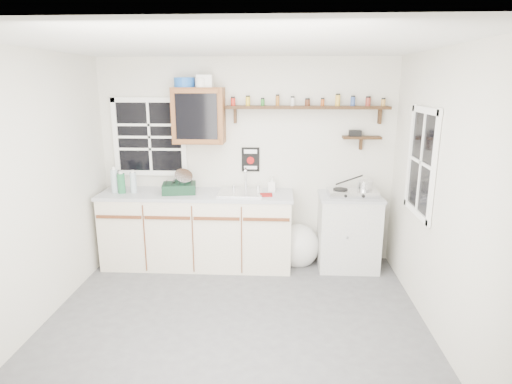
# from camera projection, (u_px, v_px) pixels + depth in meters

# --- Properties ---
(room) EXTENTS (3.64, 3.24, 2.54)m
(room) POSITION_uv_depth(u_px,v_px,m) (233.00, 194.00, 3.75)
(room) COLOR #4B4B4D
(room) RESTS_ON ground
(main_cabinet) EXTENTS (2.31, 0.63, 0.92)m
(main_cabinet) POSITION_uv_depth(u_px,v_px,m) (198.00, 229.00, 5.24)
(main_cabinet) COLOR beige
(main_cabinet) RESTS_ON floor
(right_cabinet) EXTENTS (0.73, 0.57, 0.91)m
(right_cabinet) POSITION_uv_depth(u_px,v_px,m) (348.00, 231.00, 5.17)
(right_cabinet) COLOR #B7B7B1
(right_cabinet) RESTS_ON floor
(sink) EXTENTS (0.52, 0.44, 0.29)m
(sink) POSITION_uv_depth(u_px,v_px,m) (241.00, 192.00, 5.10)
(sink) COLOR silver
(sink) RESTS_ON main_cabinet
(upper_cabinet) EXTENTS (0.60, 0.32, 0.65)m
(upper_cabinet) POSITION_uv_depth(u_px,v_px,m) (199.00, 116.00, 5.04)
(upper_cabinet) COLOR brown
(upper_cabinet) RESTS_ON wall_back
(upper_cabinet_clutter) EXTENTS (0.45, 0.24, 0.14)m
(upper_cabinet_clutter) POSITION_uv_depth(u_px,v_px,m) (193.00, 82.00, 4.94)
(upper_cabinet_clutter) COLOR #1951A8
(upper_cabinet_clutter) RESTS_ON upper_cabinet
(spice_shelf) EXTENTS (1.91, 0.18, 0.35)m
(spice_shelf) POSITION_uv_depth(u_px,v_px,m) (308.00, 107.00, 5.01)
(spice_shelf) COLOR black
(spice_shelf) RESTS_ON wall_back
(secondary_shelf) EXTENTS (0.45, 0.16, 0.24)m
(secondary_shelf) POSITION_uv_depth(u_px,v_px,m) (360.00, 137.00, 5.08)
(secondary_shelf) COLOR black
(secondary_shelf) RESTS_ON wall_back
(warning_sign) EXTENTS (0.22, 0.02, 0.30)m
(warning_sign) POSITION_uv_depth(u_px,v_px,m) (251.00, 159.00, 5.28)
(warning_sign) COLOR black
(warning_sign) RESTS_ON wall_back
(window_back) EXTENTS (0.93, 0.03, 0.98)m
(window_back) POSITION_uv_depth(u_px,v_px,m) (150.00, 137.00, 5.27)
(window_back) COLOR black
(window_back) RESTS_ON wall_back
(window_right) EXTENTS (0.03, 0.78, 1.08)m
(window_right) POSITION_uv_depth(u_px,v_px,m) (422.00, 163.00, 4.14)
(window_right) COLOR black
(window_right) RESTS_ON wall_back
(water_bottles) EXTENTS (0.31, 0.11, 0.31)m
(water_bottles) POSITION_uv_depth(u_px,v_px,m) (122.00, 182.00, 5.10)
(water_bottles) COLOR #A5BAC2
(water_bottles) RESTS_ON main_cabinet
(dish_rack) EXTENTS (0.43, 0.35, 0.29)m
(dish_rack) POSITION_uv_depth(u_px,v_px,m) (180.00, 185.00, 5.10)
(dish_rack) COLOR black
(dish_rack) RESTS_ON main_cabinet
(soap_bottle) EXTENTS (0.10, 0.10, 0.19)m
(soap_bottle) POSITION_uv_depth(u_px,v_px,m) (272.00, 184.00, 5.16)
(soap_bottle) COLOR silver
(soap_bottle) RESTS_ON main_cabinet
(rag) EXTENTS (0.15, 0.13, 0.02)m
(rag) POSITION_uv_depth(u_px,v_px,m) (266.00, 195.00, 4.99)
(rag) COLOR maroon
(rag) RESTS_ON main_cabinet
(hotplate) EXTENTS (0.58, 0.33, 0.08)m
(hotplate) POSITION_uv_depth(u_px,v_px,m) (352.00, 193.00, 5.03)
(hotplate) COLOR silver
(hotplate) RESTS_ON right_cabinet
(saucepan) EXTENTS (0.41, 0.28, 0.18)m
(saucepan) POSITION_uv_depth(u_px,v_px,m) (364.00, 185.00, 5.00)
(saucepan) COLOR silver
(saucepan) RESTS_ON hotplate
(trash_bag) EXTENTS (0.47, 0.43, 0.54)m
(trash_bag) POSITION_uv_depth(u_px,v_px,m) (298.00, 246.00, 5.32)
(trash_bag) COLOR silver
(trash_bag) RESTS_ON floor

